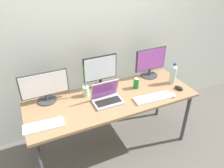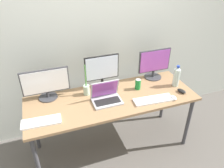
# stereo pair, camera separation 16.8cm
# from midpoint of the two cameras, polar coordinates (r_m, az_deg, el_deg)

# --- Properties ---
(ground_plane) EXTENTS (16.00, 16.00, 0.00)m
(ground_plane) POSITION_cam_midpoint_polar(r_m,az_deg,el_deg) (2.91, 1.72, -15.68)
(ground_plane) COLOR #5B5651
(wall_back) EXTENTS (7.00, 0.08, 2.60)m
(wall_back) POSITION_cam_midpoint_polar(r_m,az_deg,el_deg) (2.68, -2.53, 13.20)
(wall_back) COLOR silver
(wall_back) RESTS_ON ground
(work_desk) EXTENTS (1.88, 0.69, 0.74)m
(work_desk) POSITION_cam_midpoint_polar(r_m,az_deg,el_deg) (2.46, 1.96, -4.84)
(work_desk) COLOR #424247
(work_desk) RESTS_ON ground
(monitor_left) EXTENTS (0.50, 0.21, 0.35)m
(monitor_left) POSITION_cam_midpoint_polar(r_m,az_deg,el_deg) (2.41, -15.02, 0.05)
(monitor_left) COLOR #38383D
(monitor_left) RESTS_ON work_desk
(monitor_center) EXTENTS (0.40, 0.19, 0.40)m
(monitor_center) POSITION_cam_midpoint_polar(r_m,az_deg,el_deg) (2.51, -0.72, 3.49)
(monitor_center) COLOR black
(monitor_center) RESTS_ON work_desk
(monitor_right) EXTENTS (0.42, 0.22, 0.38)m
(monitor_right) POSITION_cam_midpoint_polar(r_m,az_deg,el_deg) (2.80, 12.70, 5.20)
(monitor_right) COLOR #38383D
(monitor_right) RESTS_ON work_desk
(laptop_silver) EXTENTS (0.31, 0.22, 0.23)m
(laptop_silver) POSITION_cam_midpoint_polar(r_m,az_deg,el_deg) (2.35, 0.52, -3.34)
(laptop_silver) COLOR #B7B7BC
(laptop_silver) RESTS_ON work_desk
(keyboard_main) EXTENTS (0.44, 0.17, 0.02)m
(keyboard_main) POSITION_cam_midpoint_polar(r_m,az_deg,el_deg) (2.44, 12.69, -4.09)
(keyboard_main) COLOR white
(keyboard_main) RESTS_ON work_desk
(keyboard_aux) EXTENTS (0.38, 0.16, 0.02)m
(keyboard_aux) POSITION_cam_midpoint_polar(r_m,az_deg,el_deg) (2.18, -15.88, -9.56)
(keyboard_aux) COLOR white
(keyboard_aux) RESTS_ON work_desk
(mouse_by_keyboard) EXTENTS (0.09, 0.12, 0.04)m
(mouse_by_keyboard) POSITION_cam_midpoint_polar(r_m,az_deg,el_deg) (2.66, 19.46, -1.78)
(mouse_by_keyboard) COLOR black
(mouse_by_keyboard) RESTS_ON work_desk
(mouse_by_laptop) EXTENTS (0.07, 0.10, 0.03)m
(mouse_by_laptop) POSITION_cam_midpoint_polar(r_m,az_deg,el_deg) (2.51, 17.62, -3.49)
(mouse_by_laptop) COLOR silver
(mouse_by_laptop) RESTS_ON work_desk
(water_bottle) EXTENTS (0.08, 0.08, 0.27)m
(water_bottle) POSITION_cam_midpoint_polar(r_m,az_deg,el_deg) (2.72, 18.22, 1.81)
(water_bottle) COLOR silver
(water_bottle) RESTS_ON work_desk
(soda_can_near_keyboard) EXTENTS (0.07, 0.07, 0.13)m
(soda_can_near_keyboard) POSITION_cam_midpoint_polar(r_m,az_deg,el_deg) (2.58, 8.65, -0.11)
(soda_can_near_keyboard) COLOR #197F33
(soda_can_near_keyboard) RESTS_ON work_desk
(bamboo_vase) EXTENTS (0.07, 0.07, 0.37)m
(bamboo_vase) POSITION_cam_midpoint_polar(r_m,az_deg,el_deg) (2.45, -4.76, -1.33)
(bamboo_vase) COLOR #B2D1B7
(bamboo_vase) RESTS_ON work_desk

